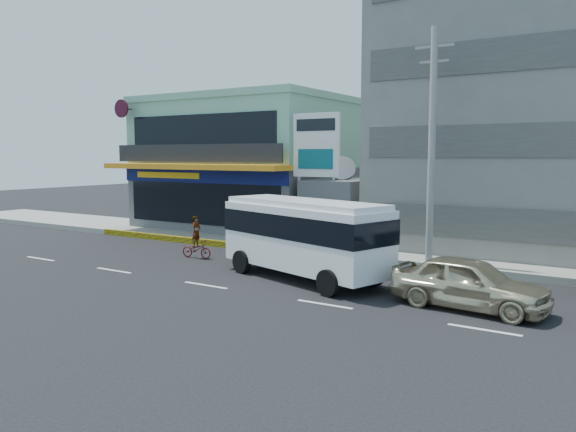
% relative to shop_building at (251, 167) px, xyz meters
% --- Properties ---
extents(ground, '(120.00, 120.00, 0.00)m').
position_rel_shop_building_xyz_m(ground, '(8.00, -13.95, -4.00)').
color(ground, black).
rests_on(ground, ground).
extents(sidewalk, '(70.00, 5.00, 0.30)m').
position_rel_shop_building_xyz_m(sidewalk, '(13.00, -4.45, -3.85)').
color(sidewalk, gray).
rests_on(sidewalk, ground).
extents(shop_building, '(12.40, 11.70, 8.00)m').
position_rel_shop_building_xyz_m(shop_building, '(0.00, 0.00, 0.00)').
color(shop_building, '#414146').
rests_on(shop_building, ground).
extents(concrete_building, '(16.00, 12.00, 14.00)m').
position_rel_shop_building_xyz_m(concrete_building, '(18.00, 1.05, 3.00)').
color(concrete_building, gray).
rests_on(concrete_building, ground).
extents(gap_structure, '(3.00, 6.00, 3.50)m').
position_rel_shop_building_xyz_m(gap_structure, '(8.00, -1.95, -2.25)').
color(gap_structure, '#414146').
rests_on(gap_structure, ground).
extents(satellite_dish, '(1.50, 1.50, 0.15)m').
position_rel_shop_building_xyz_m(satellite_dish, '(8.00, -2.95, -0.42)').
color(satellite_dish, slate).
rests_on(satellite_dish, gap_structure).
extents(billboard, '(2.60, 0.18, 6.90)m').
position_rel_shop_building_xyz_m(billboard, '(7.50, -4.75, 0.93)').
color(billboard, gray).
rests_on(billboard, ground).
extents(utility_pole_near, '(1.60, 0.30, 10.00)m').
position_rel_shop_building_xyz_m(utility_pole_near, '(14.00, -6.55, 1.15)').
color(utility_pole_near, '#999993').
rests_on(utility_pole_near, ground).
extents(minibus, '(7.73, 4.43, 3.08)m').
position_rel_shop_building_xyz_m(minibus, '(10.56, -11.14, -2.16)').
color(minibus, white).
rests_on(minibus, ground).
extents(sedan, '(5.04, 2.46, 1.66)m').
position_rel_shop_building_xyz_m(sedan, '(17.07, -11.99, -3.17)').
color(sedan, beige).
rests_on(sedan, ground).
extents(motorcycle_rider, '(1.60, 0.73, 1.98)m').
position_rel_shop_building_xyz_m(motorcycle_rider, '(4.00, -9.91, -3.34)').
color(motorcycle_rider, '#540C0E').
rests_on(motorcycle_rider, ground).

